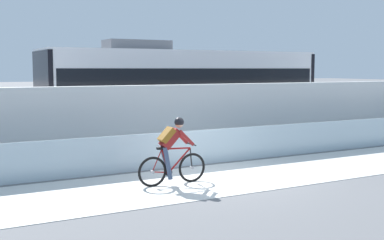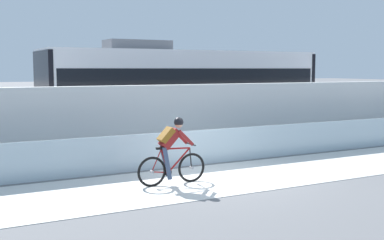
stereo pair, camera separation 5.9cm
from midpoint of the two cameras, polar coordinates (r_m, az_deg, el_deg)
name	(u,v)px [view 1 (the left image)]	position (r m, az deg, el deg)	size (l,w,h in m)	color
ground_plane	(224,178)	(12.62, 3.57, -6.70)	(200.00, 200.00, 0.00)	slate
bike_path_deck	(224,178)	(12.62, 3.57, -6.68)	(32.00, 3.20, 0.01)	silver
glass_parapet	(190,148)	(14.10, -0.40, -3.28)	(32.00, 0.05, 1.00)	silver
concrete_barrier_wall	(163,121)	(15.62, -3.50, -0.08)	(32.00, 0.36, 2.25)	silver
tram_rail_near	(134,145)	(18.03, -6.80, -2.91)	(32.00, 0.08, 0.01)	#595654
tram_rail_far	(120,140)	(19.35, -8.36, -2.32)	(32.00, 0.08, 0.01)	#595654
tram	(184,91)	(19.49, -0.99, 3.38)	(11.06, 2.54, 3.81)	silver
cyclist_on_bike	(172,152)	(11.77, -2.44, -3.65)	(1.77, 0.58, 1.61)	black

